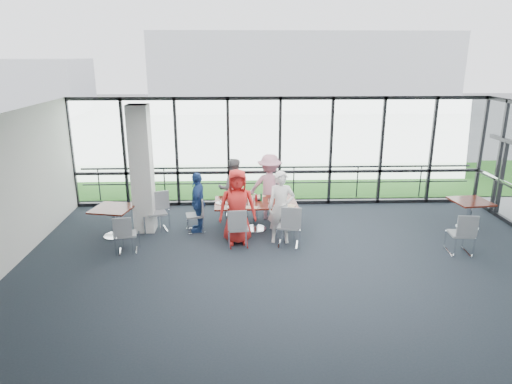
{
  "coord_description": "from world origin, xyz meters",
  "views": [
    {
      "loc": [
        -1.17,
        -8.05,
        4.35
      ],
      "look_at": [
        -0.78,
        2.64,
        1.1
      ],
      "focal_mm": 32.0,
      "sensor_mm": 36.0,
      "label": 1
    }
  ],
  "objects_px": {
    "chair_main_nl": "(238,228)",
    "chair_main_nr": "(288,226)",
    "diner_near_right": "(281,207)",
    "side_table_right": "(470,205)",
    "chair_main_end": "(195,215)",
    "chair_spare_r": "(460,234)",
    "diner_end": "(198,202)",
    "chair_main_fr": "(273,200)",
    "chair_spare_lb": "(157,213)",
    "chair_main_fl": "(233,202)",
    "diner_near_left": "(237,207)",
    "side_table_left": "(113,212)",
    "diner_far_left": "(233,189)",
    "structural_column": "(142,170)",
    "diner_far_right": "(270,187)",
    "main_table": "(256,206)",
    "chair_spare_la": "(127,234)"
  },
  "relations": [
    {
      "from": "main_table",
      "to": "diner_far_left",
      "type": "distance_m",
      "value": 1.1
    },
    {
      "from": "side_table_left",
      "to": "diner_end",
      "type": "distance_m",
      "value": 2.08
    },
    {
      "from": "diner_near_right",
      "to": "chair_main_nl",
      "type": "xyz_separation_m",
      "value": [
        -1.02,
        -0.25,
        -0.41
      ]
    },
    {
      "from": "main_table",
      "to": "chair_spare_r",
      "type": "xyz_separation_m",
      "value": [
        4.55,
        -1.65,
        -0.16
      ]
    },
    {
      "from": "chair_main_nr",
      "to": "chair_main_fl",
      "type": "bearing_deg",
      "value": 131.94
    },
    {
      "from": "diner_end",
      "to": "chair_spare_lb",
      "type": "relative_size",
      "value": 1.6
    },
    {
      "from": "diner_near_left",
      "to": "diner_far_right",
      "type": "distance_m",
      "value": 1.89
    },
    {
      "from": "structural_column",
      "to": "chair_main_fl",
      "type": "xyz_separation_m",
      "value": [
        2.22,
        0.99,
        -1.18
      ]
    },
    {
      "from": "structural_column",
      "to": "chair_spare_lb",
      "type": "bearing_deg",
      "value": -7.74
    },
    {
      "from": "chair_main_end",
      "to": "chair_spare_r",
      "type": "bearing_deg",
      "value": 64.02
    },
    {
      "from": "side_table_left",
      "to": "side_table_right",
      "type": "height_order",
      "value": "same"
    },
    {
      "from": "diner_far_left",
      "to": "chair_main_nr",
      "type": "xyz_separation_m",
      "value": [
        1.32,
        -1.97,
        -0.34
      ]
    },
    {
      "from": "chair_main_nr",
      "to": "chair_spare_la",
      "type": "xyz_separation_m",
      "value": [
        -3.7,
        -0.23,
        -0.06
      ]
    },
    {
      "from": "side_table_left",
      "to": "chair_spare_lb",
      "type": "distance_m",
      "value": 1.06
    },
    {
      "from": "chair_main_nr",
      "to": "structural_column",
      "type": "bearing_deg",
      "value": 172.28
    },
    {
      "from": "diner_near_left",
      "to": "chair_spare_la",
      "type": "bearing_deg",
      "value": -173.52
    },
    {
      "from": "diner_end",
      "to": "chair_spare_la",
      "type": "bearing_deg",
      "value": -48.32
    },
    {
      "from": "side_table_left",
      "to": "diner_end",
      "type": "height_order",
      "value": "diner_end"
    },
    {
      "from": "chair_main_nr",
      "to": "diner_near_right",
      "type": "bearing_deg",
      "value": 132.58
    },
    {
      "from": "chair_main_fl",
      "to": "diner_near_left",
      "type": "bearing_deg",
      "value": 89.27
    },
    {
      "from": "chair_main_nr",
      "to": "chair_main_fr",
      "type": "xyz_separation_m",
      "value": [
        -0.2,
        2.08,
        -0.04
      ]
    },
    {
      "from": "side_table_right",
      "to": "diner_far_left",
      "type": "relative_size",
      "value": 0.59
    },
    {
      "from": "chair_main_fl",
      "to": "diner_far_left",
      "type": "bearing_deg",
      "value": 90.03
    },
    {
      "from": "chair_main_fr",
      "to": "chair_main_end",
      "type": "bearing_deg",
      "value": 29.99
    },
    {
      "from": "structural_column",
      "to": "diner_far_right",
      "type": "height_order",
      "value": "structural_column"
    },
    {
      "from": "side_table_right",
      "to": "chair_main_nr",
      "type": "xyz_separation_m",
      "value": [
        -4.78,
        -0.95,
        -0.14
      ]
    },
    {
      "from": "chair_main_nl",
      "to": "chair_main_nr",
      "type": "height_order",
      "value": "chair_main_nr"
    },
    {
      "from": "diner_end",
      "to": "side_table_right",
      "type": "bearing_deg",
      "value": 91.06
    },
    {
      "from": "side_table_left",
      "to": "chair_main_nr",
      "type": "bearing_deg",
      "value": -9.66
    },
    {
      "from": "diner_end",
      "to": "chair_main_fr",
      "type": "bearing_deg",
      "value": 119.49
    },
    {
      "from": "side_table_right",
      "to": "chair_main_end",
      "type": "relative_size",
      "value": 1.14
    },
    {
      "from": "chair_main_nr",
      "to": "chair_spare_lb",
      "type": "distance_m",
      "value": 3.42
    },
    {
      "from": "structural_column",
      "to": "diner_end",
      "type": "height_order",
      "value": "structural_column"
    },
    {
      "from": "diner_far_left",
      "to": "diner_far_right",
      "type": "bearing_deg",
      "value": 169.88
    },
    {
      "from": "diner_far_left",
      "to": "chair_spare_la",
      "type": "distance_m",
      "value": 3.26
    },
    {
      "from": "chair_main_fr",
      "to": "chair_spare_la",
      "type": "distance_m",
      "value": 4.19
    },
    {
      "from": "main_table",
      "to": "chair_spare_lb",
      "type": "height_order",
      "value": "chair_spare_lb"
    },
    {
      "from": "chair_spare_lb",
      "to": "chair_main_nr",
      "type": "bearing_deg",
      "value": 141.1
    },
    {
      "from": "diner_far_left",
      "to": "chair_spare_lb",
      "type": "bearing_deg",
      "value": 18.27
    },
    {
      "from": "side_table_right",
      "to": "diner_end",
      "type": "height_order",
      "value": "diner_end"
    },
    {
      "from": "diner_far_left",
      "to": "chair_main_fl",
      "type": "relative_size",
      "value": 2.01
    },
    {
      "from": "chair_spare_la",
      "to": "chair_main_nr",
      "type": "bearing_deg",
      "value": -7.95
    },
    {
      "from": "diner_near_left",
      "to": "chair_spare_lb",
      "type": "bearing_deg",
      "value": 153.85
    },
    {
      "from": "chair_spare_la",
      "to": "chair_main_fl",
      "type": "bearing_deg",
      "value": 33.17
    },
    {
      "from": "chair_main_fl",
      "to": "chair_spare_r",
      "type": "relative_size",
      "value": 0.87
    },
    {
      "from": "diner_end",
      "to": "chair_main_end",
      "type": "bearing_deg",
      "value": -56.2
    },
    {
      "from": "diner_near_right",
      "to": "chair_main_nr",
      "type": "xyz_separation_m",
      "value": [
        0.15,
        -0.24,
        -0.38
      ]
    },
    {
      "from": "chair_main_nl",
      "to": "chair_main_fr",
      "type": "relative_size",
      "value": 1.03
    },
    {
      "from": "side_table_left",
      "to": "diner_end",
      "type": "xyz_separation_m",
      "value": [
        2.05,
        0.32,
        0.13
      ]
    },
    {
      "from": "chair_main_end",
      "to": "chair_spare_lb",
      "type": "height_order",
      "value": "chair_spare_lb"
    }
  ]
}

